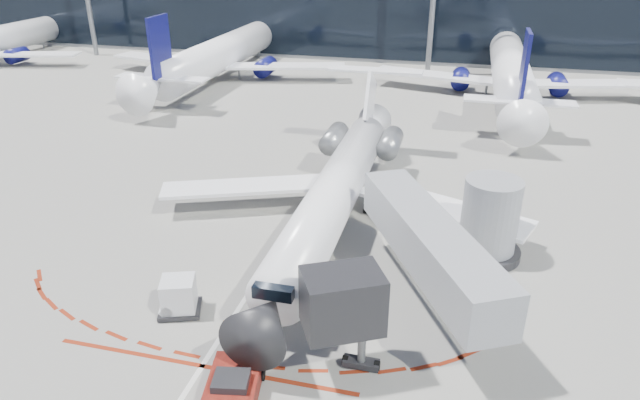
# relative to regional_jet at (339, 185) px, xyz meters

# --- Properties ---
(ground) EXTENTS (260.00, 260.00, 0.00)m
(ground) POSITION_rel_regional_jet_xyz_m (-2.75, -3.56, -2.53)
(ground) COLOR slate
(ground) RESTS_ON ground
(apron_centerline) EXTENTS (0.25, 40.00, 0.01)m
(apron_centerline) POSITION_rel_regional_jet_xyz_m (-2.75, -1.56, -2.52)
(apron_centerline) COLOR silver
(apron_centerline) RESTS_ON ground
(apron_stop_bar) EXTENTS (14.00, 0.25, 0.01)m
(apron_stop_bar) POSITION_rel_regional_jet_xyz_m (-2.75, -15.06, -2.52)
(apron_stop_bar) COLOR maroon
(apron_stop_bar) RESTS_ON ground
(jet_bridge) EXTENTS (10.03, 15.20, 4.90)m
(jet_bridge) POSITION_rel_regional_jet_xyz_m (7.04, -6.57, 0.48)
(jet_bridge) COLOR #9A9DA2
(jet_bridge) RESTS_ON ground
(regional_jet) EXTENTS (24.49, 30.20, 7.56)m
(regional_jet) POSITION_rel_regional_jet_xyz_m (0.00, 0.00, 0.00)
(regional_jet) COLOR white
(regional_jet) RESTS_ON ground
(pushback_tug) EXTENTS (2.69, 5.23, 1.33)m
(pushback_tug) POSITION_rel_regional_jet_xyz_m (-0.68, -16.46, -1.94)
(pushback_tug) COLOR #520F0B
(pushback_tug) RESTS_ON ground
(uld_container) EXTENTS (2.47, 2.28, 1.89)m
(uld_container) POSITION_rel_regional_jet_xyz_m (-5.45, -11.72, -1.59)
(uld_container) COLOR black
(uld_container) RESTS_ON ground
(safety_cone_right) EXTENTS (0.33, 0.33, 0.46)m
(safety_cone_right) POSITION_rel_regional_jet_xyz_m (-2.87, -12.35, -2.30)
(safety_cone_right) COLOR orange
(safety_cone_right) RESTS_ON ground
(bg_airliner_1) EXTENTS (37.10, 39.28, 12.00)m
(bg_airliner_1) POSITION_rel_regional_jet_xyz_m (-23.15, 36.20, 3.48)
(bg_airliner_1) COLOR white
(bg_airliner_1) RESTS_ON ground
(bg_airliner_2) EXTENTS (36.64, 38.79, 11.85)m
(bg_airliner_2) POSITION_rel_regional_jet_xyz_m (12.06, 35.91, 3.40)
(bg_airliner_2) COLOR white
(bg_airliner_2) RESTS_ON ground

